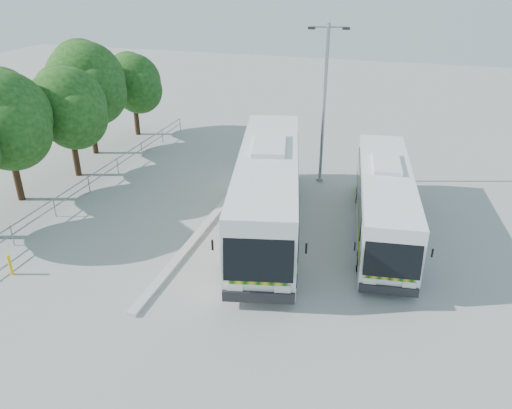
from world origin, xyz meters
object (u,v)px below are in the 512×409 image
(tree_far_b, at_px, (5,118))
(tree_far_e, at_px, (133,82))
(lamppost, at_px, (324,99))
(coach_adjacent, at_px, (384,200))
(tree_far_c, at_px, (68,106))
(coach_main, at_px, (268,188))
(tree_far_d, at_px, (87,82))
(bollard, at_px, (10,265))

(tree_far_b, distance_m, tree_far_e, 12.13)
(lamppost, bearing_deg, coach_adjacent, -64.20)
(tree_far_b, distance_m, tree_far_c, 4.01)
(coach_main, bearing_deg, tree_far_d, 141.52)
(tree_far_c, distance_m, coach_adjacent, 18.32)
(tree_far_b, relative_size, tree_far_c, 1.07)
(bollard, bearing_deg, lamppost, 52.19)
(tree_far_b, bearing_deg, coach_main, 3.95)
(tree_far_c, height_order, coach_adjacent, tree_far_c)
(tree_far_e, height_order, lamppost, lamppost)
(lamppost, height_order, bollard, lamppost)
(coach_main, bearing_deg, coach_adjacent, -2.29)
(tree_far_b, height_order, tree_far_c, tree_far_b)
(tree_far_b, bearing_deg, lamppost, 25.71)
(tree_far_c, xyz_separation_m, coach_adjacent, (18.03, -1.97, -2.57))
(tree_far_c, xyz_separation_m, coach_main, (12.69, -2.96, -2.23))
(tree_far_d, height_order, coach_main, tree_far_d)
(tree_far_e, relative_size, bollard, 6.41)
(coach_main, xyz_separation_m, coach_adjacent, (5.34, 0.99, -0.34))
(lamppost, relative_size, bollard, 9.60)
(bollard, bearing_deg, coach_main, 38.40)
(coach_adjacent, relative_size, bollard, 12.23)
(tree_far_c, bearing_deg, bollard, -69.76)
(tree_far_d, height_order, tree_far_e, tree_far_d)
(tree_far_e, bearing_deg, bollard, -76.99)
(tree_far_c, xyz_separation_m, tree_far_e, (-0.51, 8.20, -0.37))
(tree_far_c, bearing_deg, tree_far_d, 107.83)
(tree_far_b, relative_size, lamppost, 0.78)
(tree_far_d, bearing_deg, tree_far_e, 81.37)
(tree_far_c, xyz_separation_m, tree_far_d, (-1.19, 3.70, 0.56))
(tree_far_b, xyz_separation_m, tree_far_c, (0.89, 3.90, -0.31))
(coach_main, relative_size, bollard, 14.74)
(tree_far_b, xyz_separation_m, bollard, (4.61, -6.18, -4.11))
(tree_far_b, xyz_separation_m, coach_adjacent, (18.93, 1.93, -2.88))
(tree_far_c, relative_size, bollard, 7.02)
(tree_far_d, height_order, coach_adjacent, tree_far_d)
(tree_far_e, height_order, bollard, tree_far_e)
(tree_far_b, relative_size, coach_main, 0.51)
(tree_far_d, relative_size, coach_main, 0.54)
(tree_far_d, distance_m, bollard, 15.26)
(tree_far_d, xyz_separation_m, coach_adjacent, (19.22, -5.67, -3.13))
(tree_far_b, distance_m, coach_main, 13.85)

